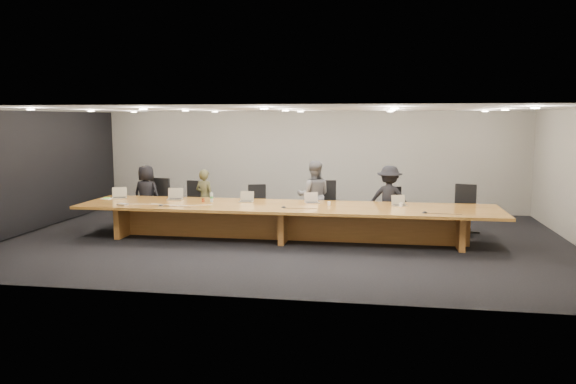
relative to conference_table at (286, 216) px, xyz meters
name	(u,v)px	position (x,y,z in m)	size (l,w,h in m)	color
ground	(286,240)	(0.00, 0.00, -0.52)	(12.00, 12.00, 0.00)	black
back_wall	(309,161)	(0.00, 4.00, 0.88)	(12.00, 0.02, 2.80)	#B0ADA0
left_wall_panel	(32,172)	(-5.94, 0.00, 0.85)	(0.08, 7.84, 2.74)	black
conference_table	(286,216)	(0.00, 0.00, 0.00)	(9.00, 1.80, 0.75)	brown
chair_far_left	(156,201)	(-3.49, 1.31, 0.05)	(0.58, 0.58, 1.15)	black
chair_left	(191,203)	(-2.59, 1.34, 0.03)	(0.56, 0.56, 1.09)	black
chair_mid_left	(258,206)	(-0.90, 1.33, -0.01)	(0.52, 0.52, 1.03)	black
chair_mid_right	(327,205)	(0.77, 1.29, 0.06)	(0.59, 0.59, 1.17)	black
chair_right	(394,210)	(2.32, 1.20, 0.01)	(0.54, 0.54, 1.05)	black
chair_far_right	(464,209)	(3.88, 1.32, 0.04)	(0.58, 0.58, 1.13)	black
person_a	(147,195)	(-3.71, 1.25, 0.21)	(0.71, 0.46, 1.46)	black
person_b	(205,198)	(-2.19, 1.19, 0.17)	(0.51, 0.33, 1.39)	#3B3A20
person_c	(314,196)	(0.47, 1.13, 0.29)	(0.79, 0.62, 1.63)	#535355
person_d	(389,199)	(2.20, 1.20, 0.25)	(0.99, 0.57, 1.54)	black
laptop_a	(119,193)	(-4.02, 0.43, 0.36)	(0.33, 0.24, 0.26)	#BBAF8F
laptop_b	(175,194)	(-2.65, 0.40, 0.37)	(0.35, 0.25, 0.27)	tan
laptop_c	(246,197)	(-0.95, 0.34, 0.35)	(0.31, 0.22, 0.24)	tan
laptop_d	(312,198)	(0.52, 0.41, 0.35)	(0.30, 0.22, 0.24)	#B8A48C
laptop_e	(400,200)	(2.41, 0.33, 0.35)	(0.30, 0.21, 0.23)	beige
water_bottle	(212,197)	(-1.72, 0.22, 0.33)	(0.07, 0.07, 0.21)	#ACBCB6
amber_mug	(203,200)	(-1.90, 0.16, 0.27)	(0.07, 0.07, 0.09)	maroon
paper_cup_near	(329,204)	(0.92, 0.13, 0.27)	(0.07, 0.07, 0.08)	white
paper_cup_far	(401,205)	(2.44, 0.21, 0.27)	(0.07, 0.07, 0.08)	white
notepad	(108,199)	(-4.24, 0.28, 0.24)	(0.25, 0.20, 0.01)	silver
lime_gadget	(107,198)	(-4.26, 0.27, 0.26)	(0.14, 0.08, 0.02)	#6BD137
av_box	(123,204)	(-3.48, -0.53, 0.25)	(0.21, 0.16, 0.03)	#BCBDC2
mic_left	(161,205)	(-2.62, -0.52, 0.24)	(0.12, 0.12, 0.03)	black
mic_center	(284,207)	(0.01, -0.31, 0.24)	(0.12, 0.12, 0.03)	black
mic_right	(425,212)	(2.88, -0.52, 0.25)	(0.12, 0.12, 0.03)	black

